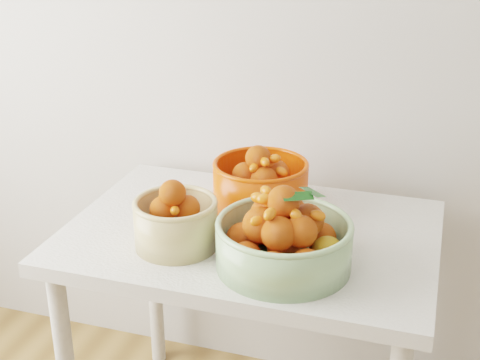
# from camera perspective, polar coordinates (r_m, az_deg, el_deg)

# --- Properties ---
(table) EXTENTS (1.00, 0.70, 0.75)m
(table) POSITION_cam_1_polar(r_m,az_deg,el_deg) (1.88, 0.92, -6.86)
(table) COLOR silver
(table) RESTS_ON ground
(bowl_cream) EXTENTS (0.24, 0.24, 0.19)m
(bowl_cream) POSITION_cam_1_polar(r_m,az_deg,el_deg) (1.73, -5.53, -3.53)
(bowl_cream) COLOR tan
(bowl_cream) RESTS_ON table
(bowl_green) EXTENTS (0.39, 0.39, 0.21)m
(bowl_green) POSITION_cam_1_polar(r_m,az_deg,el_deg) (1.63, 3.73, -5.06)
(bowl_green) COLOR #93B982
(bowl_green) RESTS_ON table
(bowl_orange) EXTENTS (0.28, 0.28, 0.20)m
(bowl_orange) POSITION_cam_1_polar(r_m,az_deg,el_deg) (1.91, 1.77, -0.42)
(bowl_orange) COLOR #F13708
(bowl_orange) RESTS_ON table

